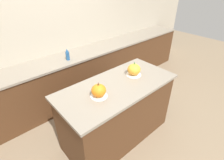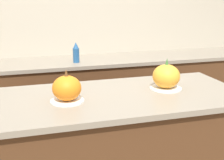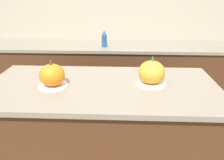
% 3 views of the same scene
% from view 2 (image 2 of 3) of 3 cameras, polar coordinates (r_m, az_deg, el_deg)
% --- Properties ---
extents(wall_back, '(8.00, 0.06, 2.50)m').
position_cam_2_polar(wall_back, '(3.50, -6.79, 10.10)').
color(wall_back, '#B2A893').
rests_on(wall_back, ground_plane).
extents(kitchen_island, '(1.65, 0.78, 0.94)m').
position_cam_2_polar(kitchen_island, '(2.21, 1.19, -14.38)').
color(kitchen_island, '#4C2D19').
rests_on(kitchen_island, ground_plane).
extents(back_counter, '(6.00, 0.60, 0.92)m').
position_cam_2_polar(back_counter, '(3.35, -5.40, -4.00)').
color(back_counter, '#4C2D19').
rests_on(back_counter, ground_plane).
extents(pumpkin_cake_left, '(0.21, 0.21, 0.20)m').
position_cam_2_polar(pumpkin_cake_left, '(1.89, -8.26, -1.62)').
color(pumpkin_cake_left, white).
rests_on(pumpkin_cake_left, kitchen_island).
extents(pumpkin_cake_right, '(0.22, 0.22, 0.21)m').
position_cam_2_polar(pumpkin_cake_right, '(2.15, 9.88, 0.56)').
color(pumpkin_cake_right, white).
rests_on(pumpkin_cake_right, kitchen_island).
extents(bottle_tall, '(0.06, 0.06, 0.20)m').
position_cam_2_polar(bottle_tall, '(3.09, -6.59, 4.96)').
color(bottle_tall, '#235184').
rests_on(bottle_tall, back_counter).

